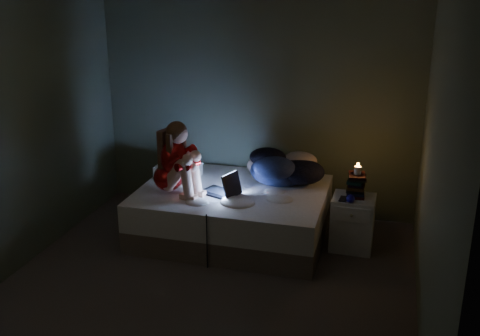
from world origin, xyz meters
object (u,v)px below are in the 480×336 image
at_px(bed, 233,213).
at_px(phone, 343,199).
at_px(laptop, 219,182).
at_px(woman, 168,156).
at_px(nightstand, 352,223).
at_px(candle, 358,169).

distance_m(bed, phone, 1.17).
bearing_deg(phone, laptop, -172.38).
bearing_deg(woman, laptop, 24.77).
relative_size(laptop, nightstand, 0.67).
bearing_deg(candle, laptop, -170.08).
xyz_separation_m(nightstand, phone, (-0.10, -0.09, 0.28)).
bearing_deg(laptop, nightstand, 29.44).
bearing_deg(phone, candle, 52.61).
relative_size(bed, nightstand, 3.46).
height_order(bed, woman, woman).
bearing_deg(laptop, woman, -149.08).
relative_size(nightstand, candle, 6.87).
xyz_separation_m(woman, phone, (1.74, 0.19, -0.35)).
height_order(laptop, phone, laptop).
xyz_separation_m(laptop, nightstand, (1.33, 0.19, -0.38)).
height_order(bed, phone, phone).
bearing_deg(candle, woman, -170.12).
bearing_deg(laptop, phone, 26.02).
height_order(laptop, nightstand, laptop).
bearing_deg(phone, nightstand, 45.08).
bearing_deg(candle, phone, -130.14).
height_order(laptop, candle, candle).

